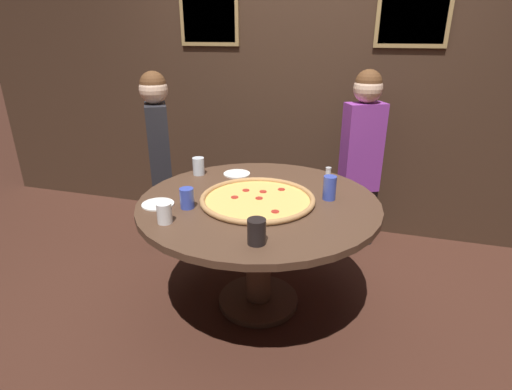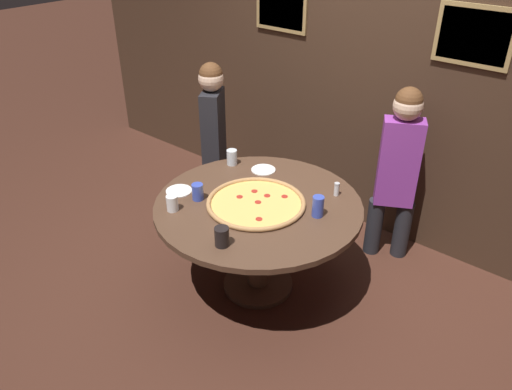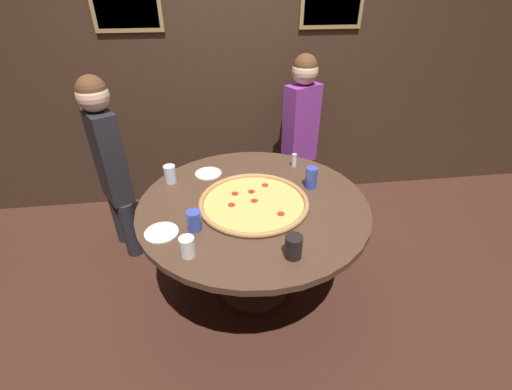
{
  "view_description": "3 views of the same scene",
  "coord_description": "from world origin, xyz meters",
  "views": [
    {
      "loc": [
        0.6,
        -2.09,
        1.67
      ],
      "look_at": [
        0.02,
        -0.11,
        0.81
      ],
      "focal_mm": 28.0,
      "sensor_mm": 36.0,
      "label": 1
    },
    {
      "loc": [
        1.84,
        -2.24,
        2.54
      ],
      "look_at": [
        0.07,
        -0.11,
        0.88
      ],
      "focal_mm": 35.0,
      "sensor_mm": 36.0,
      "label": 2
    },
    {
      "loc": [
        -0.21,
        -1.75,
        1.93
      ],
      "look_at": [
        0.01,
        -0.08,
        0.84
      ],
      "focal_mm": 24.0,
      "sensor_mm": 36.0,
      "label": 3
    }
  ],
  "objects": [
    {
      "name": "ground_plane",
      "position": [
        0.0,
        0.0,
        0.0
      ],
      "size": [
        24.0,
        24.0,
        0.0
      ],
      "primitive_type": "plane",
      "color": "#422319"
    },
    {
      "name": "back_wall",
      "position": [
        0.0,
        1.31,
        1.3
      ],
      "size": [
        6.4,
        0.08,
        2.6
      ],
      "color": "#3D281C",
      "rests_on": "ground_plane"
    },
    {
      "name": "dining_table",
      "position": [
        0.0,
        0.0,
        0.59
      ],
      "size": [
        1.43,
        1.43,
        0.74
      ],
      "color": "#4C3323",
      "rests_on": "ground_plane"
    },
    {
      "name": "giant_pizza",
      "position": [
        0.0,
        -0.02,
        0.75
      ],
      "size": [
        0.68,
        0.68,
        0.03
      ],
      "color": "#EAB75B",
      "rests_on": "dining_table"
    },
    {
      "name": "drink_cup_front_edge",
      "position": [
        -0.52,
        0.31,
        0.8
      ],
      "size": [
        0.08,
        0.08,
        0.12
      ],
      "primitive_type": "cylinder",
      "color": "silver",
      "rests_on": "dining_table"
    },
    {
      "name": "drink_cup_centre_back",
      "position": [
        -0.38,
        -0.43,
        0.79
      ],
      "size": [
        0.08,
        0.08,
        0.11
      ],
      "primitive_type": "cylinder",
      "color": "white",
      "rests_on": "dining_table"
    },
    {
      "name": "drink_cup_far_left",
      "position": [
        -0.35,
        -0.23,
        0.8
      ],
      "size": [
        0.08,
        0.08,
        0.12
      ],
      "primitive_type": "cylinder",
      "color": "#384CB7",
      "rests_on": "dining_table"
    },
    {
      "name": "drink_cup_by_shaker",
      "position": [
        0.4,
        0.13,
        0.81
      ],
      "size": [
        0.08,
        0.08,
        0.14
      ],
      "primitive_type": "cylinder",
      "color": "#384CB7",
      "rests_on": "dining_table"
    },
    {
      "name": "drink_cup_beside_pizza",
      "position": [
        0.14,
        -0.51,
        0.8
      ],
      "size": [
        0.09,
        0.09,
        0.12
      ],
      "primitive_type": "cylinder",
      "color": "black",
      "rests_on": "dining_table"
    },
    {
      "name": "white_plate_near_front",
      "position": [
        -0.54,
        -0.24,
        0.74
      ],
      "size": [
        0.18,
        0.18,
        0.01
      ],
      "primitive_type": "cylinder",
      "color": "white",
      "rests_on": "dining_table"
    },
    {
      "name": "white_plate_beside_cup",
      "position": [
        -0.27,
        0.39,
        0.74
      ],
      "size": [
        0.19,
        0.19,
        0.01
      ],
      "primitive_type": "cylinder",
      "color": "white",
      "rests_on": "dining_table"
    },
    {
      "name": "condiment_shaker",
      "position": [
        0.35,
        0.43,
        0.79
      ],
      "size": [
        0.04,
        0.04,
        0.1
      ],
      "color": "silver",
      "rests_on": "dining_table"
    },
    {
      "name": "diner_side_right",
      "position": [
        -0.97,
        0.58,
        0.8
      ],
      "size": [
        0.29,
        0.36,
        1.4
      ],
      "rotation": [
        0.0,
        0.0,
        2.11
      ],
      "color": "#232328",
      "rests_on": "ground_plane"
    },
    {
      "name": "diner_side_left",
      "position": [
        0.54,
        1.0,
        0.8
      ],
      "size": [
        0.37,
        0.28,
        1.42
      ],
      "rotation": [
        0.0,
        0.0,
        -2.64
      ],
      "color": "#232328",
      "rests_on": "ground_plane"
    }
  ]
}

